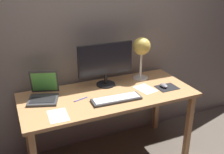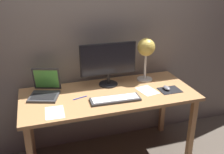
{
  "view_description": "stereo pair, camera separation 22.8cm",
  "coord_description": "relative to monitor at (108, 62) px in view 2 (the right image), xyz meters",
  "views": [
    {
      "loc": [
        -0.83,
        -1.99,
        1.79
      ],
      "look_at": [
        0.02,
        -0.05,
        0.92
      ],
      "focal_mm": 41.48,
      "sensor_mm": 36.0,
      "label": 1
    },
    {
      "loc": [
        -0.62,
        -2.07,
        1.79
      ],
      "look_at": [
        0.02,
        -0.05,
        0.92
      ],
      "focal_mm": 41.48,
      "sensor_mm": 36.0,
      "label": 2
    }
  ],
  "objects": [
    {
      "name": "paper_sheet_by_keyboard",
      "position": [
        -0.57,
        -0.39,
        -0.24
      ],
      "size": [
        0.16,
        0.22,
        0.0
      ],
      "primitive_type": "cube",
      "rotation": [
        0.0,
        0.0,
        -0.05
      ],
      "color": "white",
      "rests_on": "desk"
    },
    {
      "name": "back_wall",
      "position": [
        -0.05,
        0.22,
        0.32
      ],
      "size": [
        4.8,
        0.06,
        2.6
      ],
      "primitive_type": "cube",
      "color": "gray",
      "rests_on": "ground"
    },
    {
      "name": "desk_lamp",
      "position": [
        0.4,
        0.01,
        0.08
      ],
      "size": [
        0.18,
        0.18,
        0.44
      ],
      "color": "beige",
      "rests_on": "desk"
    },
    {
      "name": "monitor",
      "position": [
        0.0,
        0.0,
        0.0
      ],
      "size": [
        0.55,
        0.19,
        0.42
      ],
      "color": "black",
      "rests_on": "desk"
    },
    {
      "name": "pen",
      "position": [
        -0.32,
        -0.2,
        -0.24
      ],
      "size": [
        0.14,
        0.05,
        0.01
      ],
      "primitive_type": "cylinder",
      "rotation": [
        0.0,
        1.57,
        0.29
      ],
      "color": "#2633A5",
      "rests_on": "desk"
    },
    {
      "name": "desk",
      "position": [
        -0.05,
        -0.18,
        -0.32
      ],
      "size": [
        1.6,
        0.7,
        0.74
      ],
      "color": "tan",
      "rests_on": "ground"
    },
    {
      "name": "keyboard_main",
      "position": [
        -0.04,
        -0.34,
        -0.23
      ],
      "size": [
        0.45,
        0.16,
        0.03
      ],
      "color": "#38383A",
      "rests_on": "desk"
    },
    {
      "name": "mousepad",
      "position": [
        0.52,
        -0.3,
        -0.24
      ],
      "size": [
        0.2,
        0.16,
        0.0
      ],
      "primitive_type": "cube",
      "color": "black",
      "rests_on": "desk"
    },
    {
      "name": "mouse",
      "position": [
        0.49,
        -0.28,
        -0.22
      ],
      "size": [
        0.06,
        0.1,
        0.03
      ],
      "primitive_type": "ellipsoid",
      "color": "slate",
      "rests_on": "mousepad"
    },
    {
      "name": "laptop",
      "position": [
        -0.61,
        -0.04,
        -0.18
      ],
      "size": [
        0.32,
        0.33,
        0.24
      ],
      "color": "#38383A",
      "rests_on": "desk"
    },
    {
      "name": "paper_sheet_near_mouse",
      "position": [
        0.31,
        -0.24,
        -0.24
      ],
      "size": [
        0.19,
        0.23,
        0.0
      ],
      "primitive_type": "cube",
      "rotation": [
        0.0,
        0.0,
        0.19
      ],
      "color": "white",
      "rests_on": "desk"
    }
  ]
}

